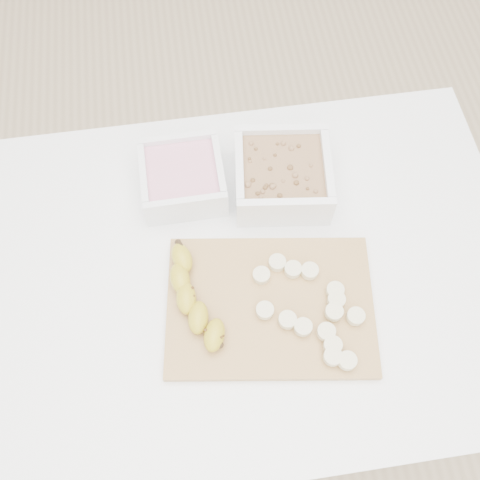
{
  "coord_description": "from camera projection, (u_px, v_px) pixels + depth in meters",
  "views": [
    {
      "loc": [
        -0.06,
        -0.36,
        1.62
      ],
      "look_at": [
        0.0,
        0.03,
        0.81
      ],
      "focal_mm": 40.0,
      "sensor_mm": 36.0,
      "label": 1
    }
  ],
  "objects": [
    {
      "name": "ground",
      "position": [
        241.0,
        366.0,
        1.62
      ],
      "size": [
        3.5,
        3.5,
        0.0
      ],
      "primitive_type": "plane",
      "color": "#C6AD89",
      "rests_on": "ground"
    },
    {
      "name": "table",
      "position": [
        242.0,
        289.0,
        1.03
      ],
      "size": [
        1.0,
        0.7,
        0.75
      ],
      "color": "white",
      "rests_on": "ground"
    },
    {
      "name": "bowl_yogurt",
      "position": [
        183.0,
        177.0,
        0.99
      ],
      "size": [
        0.15,
        0.15,
        0.07
      ],
      "color": "white",
      "rests_on": "table"
    },
    {
      "name": "bowl_granola",
      "position": [
        282.0,
        175.0,
        0.98
      ],
      "size": [
        0.19,
        0.19,
        0.08
      ],
      "color": "white",
      "rests_on": "table"
    },
    {
      "name": "cutting_board",
      "position": [
        270.0,
        306.0,
        0.91
      ],
      "size": [
        0.38,
        0.3,
        0.01
      ],
      "primitive_type": "cube",
      "rotation": [
        0.0,
        0.0,
        -0.14
      ],
      "color": "tan",
      "rests_on": "table"
    },
    {
      "name": "banana",
      "position": [
        195.0,
        299.0,
        0.89
      ],
      "size": [
        0.06,
        0.2,
        0.03
      ],
      "primitive_type": null,
      "rotation": [
        0.0,
        0.0,
        0.06
      ],
      "color": "gold",
      "rests_on": "cutting_board"
    },
    {
      "name": "banana_slices",
      "position": [
        313.0,
        309.0,
        0.89
      ],
      "size": [
        0.18,
        0.22,
        0.02
      ],
      "color": "beige",
      "rests_on": "cutting_board"
    }
  ]
}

